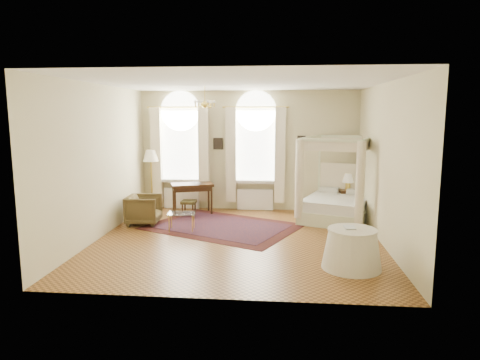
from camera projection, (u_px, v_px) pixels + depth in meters
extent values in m
plane|color=brown|center=(238.00, 239.00, 9.18)|extent=(6.00, 6.00, 0.00)
plane|color=beige|center=(249.00, 151.00, 11.88)|extent=(6.00, 0.00, 6.00)
plane|color=beige|center=(217.00, 188.00, 5.97)|extent=(6.00, 0.00, 6.00)
plane|color=beige|center=(100.00, 162.00, 9.20)|extent=(0.00, 6.00, 6.00)
plane|color=beige|center=(385.00, 165.00, 8.65)|extent=(0.00, 6.00, 6.00)
plane|color=white|center=(238.00, 82.00, 8.67)|extent=(6.00, 6.00, 0.00)
cube|color=white|center=(181.00, 145.00, 12.00)|extent=(1.10, 0.04, 1.90)
cylinder|color=white|center=(180.00, 111.00, 11.85)|extent=(1.10, 0.04, 1.10)
cube|color=white|center=(181.00, 180.00, 12.06)|extent=(1.32, 0.24, 0.08)
cube|color=beige|center=(156.00, 154.00, 11.93)|extent=(0.28, 0.14, 2.60)
cube|color=beige|center=(204.00, 155.00, 11.81)|extent=(0.28, 0.14, 2.60)
cube|color=white|center=(182.00, 198.00, 12.16)|extent=(1.00, 0.12, 0.58)
cube|color=white|center=(256.00, 146.00, 11.80)|extent=(1.10, 0.04, 1.90)
cylinder|color=white|center=(256.00, 111.00, 11.66)|extent=(1.10, 0.04, 1.10)
cube|color=white|center=(255.00, 182.00, 11.87)|extent=(1.32, 0.24, 0.08)
cube|color=beige|center=(231.00, 155.00, 11.74)|extent=(0.28, 0.14, 2.60)
cube|color=beige|center=(280.00, 155.00, 11.61)|extent=(0.28, 0.14, 2.60)
cube|color=white|center=(255.00, 199.00, 11.97)|extent=(1.00, 0.12, 0.58)
cylinder|color=gold|center=(205.00, 95.00, 9.97)|extent=(0.02, 0.02, 0.40)
sphere|color=gold|center=(205.00, 105.00, 10.00)|extent=(0.16, 0.16, 0.16)
sphere|color=beige|center=(214.00, 102.00, 9.97)|extent=(0.07, 0.07, 0.07)
sphere|color=beige|center=(211.00, 102.00, 10.17)|extent=(0.07, 0.07, 0.07)
sphere|color=beige|center=(202.00, 102.00, 10.19)|extent=(0.07, 0.07, 0.07)
sphere|color=beige|center=(195.00, 102.00, 10.01)|extent=(0.07, 0.07, 0.07)
sphere|color=beige|center=(199.00, 102.00, 9.81)|extent=(0.07, 0.07, 0.07)
sphere|color=beige|center=(208.00, 102.00, 9.79)|extent=(0.07, 0.07, 0.07)
cube|color=black|center=(218.00, 144.00, 11.89)|extent=(0.26, 0.03, 0.32)
cube|color=black|center=(301.00, 140.00, 11.67)|extent=(0.22, 0.03, 0.26)
cube|color=beige|center=(336.00, 214.00, 10.86)|extent=(2.08, 2.30, 0.32)
cube|color=silver|center=(336.00, 202.00, 10.82)|extent=(1.97, 2.18, 0.25)
cube|color=beige|center=(345.00, 183.00, 11.58)|extent=(1.46, 0.59, 1.08)
cube|color=beige|center=(319.00, 174.00, 11.83)|extent=(0.10, 0.10, 2.07)
cube|color=beige|center=(372.00, 177.00, 11.22)|extent=(0.10, 0.10, 2.07)
cube|color=beige|center=(299.00, 183.00, 10.23)|extent=(0.10, 0.10, 2.07)
cube|color=beige|center=(360.00, 187.00, 9.63)|extent=(0.10, 0.10, 2.07)
cube|color=beige|center=(346.00, 137.00, 11.37)|extent=(1.46, 0.59, 0.07)
cube|color=beige|center=(330.00, 140.00, 9.77)|extent=(1.46, 0.59, 0.07)
cube|color=beige|center=(311.00, 138.00, 10.87)|extent=(0.71, 1.80, 0.07)
cube|color=beige|center=(368.00, 139.00, 10.27)|extent=(0.71, 1.80, 0.07)
cube|color=beige|center=(346.00, 141.00, 11.39)|extent=(1.50, 0.58, 0.25)
cube|color=beige|center=(330.00, 146.00, 9.79)|extent=(1.50, 0.58, 0.25)
cube|color=beige|center=(311.00, 143.00, 10.89)|extent=(0.70, 1.84, 0.25)
cube|color=beige|center=(368.00, 144.00, 10.29)|extent=(0.70, 1.84, 0.25)
cylinder|color=beige|center=(299.00, 179.00, 10.22)|extent=(0.20, 0.20, 1.89)
cylinder|color=beige|center=(360.00, 183.00, 9.62)|extent=(0.20, 0.20, 1.89)
cube|color=#37210F|center=(347.00, 202.00, 11.54)|extent=(0.50, 0.46, 0.65)
cylinder|color=gold|center=(348.00, 186.00, 11.48)|extent=(0.13, 0.13, 0.21)
cone|color=beige|center=(348.00, 178.00, 11.45)|extent=(0.30, 0.30, 0.23)
cube|color=#37210F|center=(192.00, 185.00, 11.44)|extent=(1.23, 0.90, 0.07)
cube|color=#37210F|center=(192.00, 188.00, 11.46)|extent=(1.09, 0.76, 0.11)
cylinder|color=#37210F|center=(174.00, 199.00, 11.60)|extent=(0.05, 0.05, 0.77)
cylinder|color=#37210F|center=(209.00, 197.00, 11.83)|extent=(0.05, 0.05, 0.77)
cylinder|color=#37210F|center=(175.00, 202.00, 11.18)|extent=(0.05, 0.05, 0.77)
cylinder|color=#37210F|center=(211.00, 200.00, 11.41)|extent=(0.05, 0.05, 0.77)
imported|color=black|center=(198.00, 183.00, 11.49)|extent=(0.40, 0.32, 0.03)
cube|color=#4D4221|center=(189.00, 202.00, 11.20)|extent=(0.38, 0.38, 0.07)
cylinder|color=#37210F|center=(182.00, 211.00, 11.11)|extent=(0.04, 0.04, 0.35)
cylinder|color=#37210F|center=(193.00, 211.00, 11.08)|extent=(0.04, 0.04, 0.35)
cylinder|color=#37210F|center=(185.00, 208.00, 11.38)|extent=(0.04, 0.04, 0.35)
cylinder|color=#37210F|center=(195.00, 209.00, 11.35)|extent=(0.04, 0.04, 0.35)
imported|color=#4B3D20|center=(144.00, 210.00, 10.43)|extent=(0.83, 0.81, 0.72)
cube|color=silver|center=(182.00, 213.00, 9.83)|extent=(0.65, 0.49, 0.02)
cylinder|color=gold|center=(169.00, 224.00, 9.68)|extent=(0.02, 0.02, 0.41)
cylinder|color=gold|center=(192.00, 224.00, 9.69)|extent=(0.02, 0.02, 0.41)
cylinder|color=gold|center=(171.00, 220.00, 10.03)|extent=(0.02, 0.02, 0.41)
cylinder|color=gold|center=(194.00, 220.00, 10.03)|extent=(0.02, 0.02, 0.41)
cylinder|color=gold|center=(152.00, 209.00, 12.08)|extent=(0.30, 0.30, 0.03)
cylinder|color=gold|center=(152.00, 184.00, 11.97)|extent=(0.04, 0.04, 1.48)
cone|color=beige|center=(151.00, 156.00, 11.85)|extent=(0.43, 0.43, 0.31)
cube|color=#431410|center=(223.00, 227.00, 10.21)|extent=(4.06, 3.60, 0.01)
cube|color=black|center=(223.00, 226.00, 10.21)|extent=(3.36, 2.90, 0.01)
cone|color=beige|center=(352.00, 250.00, 7.43)|extent=(1.03, 1.03, 0.67)
cylinder|color=beige|center=(353.00, 230.00, 7.38)|extent=(0.84, 0.84, 0.04)
imported|color=black|center=(344.00, 227.00, 7.43)|extent=(0.20, 0.26, 0.02)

